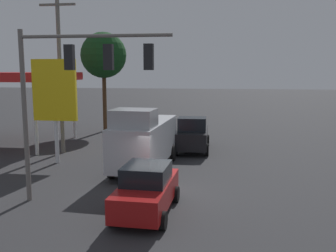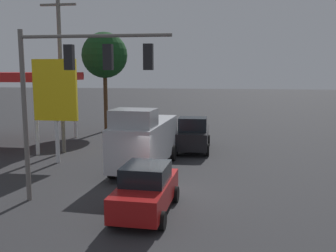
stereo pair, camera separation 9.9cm
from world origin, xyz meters
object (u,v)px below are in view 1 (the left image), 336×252
object	(u,v)px
sedan_waiting	(147,189)
street_tree	(104,56)
price_sign	(55,93)
delivery_truck	(144,140)
utility_pole	(60,72)
traffic_signal_assembly	(76,76)
pickup_parked	(193,135)

from	to	relation	value
sedan_waiting	street_tree	distance (m)	21.46
price_sign	street_tree	size ratio (longest dim) A/B	0.69
sedan_waiting	delivery_truck	world-z (taller)	delivery_truck
street_tree	sedan_waiting	bearing A→B (deg)	111.98
utility_pole	street_tree	xyz separation A→B (m)	(0.01, -9.32, 1.40)
utility_pole	street_tree	world-z (taller)	utility_pole
delivery_truck	utility_pole	bearing A→B (deg)	-115.58
sedan_waiting	traffic_signal_assembly	bearing A→B (deg)	-101.65
pickup_parked	street_tree	distance (m)	12.69
pickup_parked	sedan_waiting	distance (m)	11.77
price_sign	pickup_parked	xyz separation A→B (m)	(-7.76, -4.63, -3.07)
traffic_signal_assembly	utility_pole	world-z (taller)	utility_pole
sedan_waiting	delivery_truck	xyz separation A→B (m)	(1.41, -6.29, 0.74)
traffic_signal_assembly	delivery_truck	xyz separation A→B (m)	(-1.59, -5.56, -3.56)
utility_pole	sedan_waiting	world-z (taller)	utility_pole
sedan_waiting	delivery_truck	distance (m)	6.49
utility_pole	price_sign	xyz separation A→B (m)	(-0.82, 2.71, -1.23)
sedan_waiting	delivery_truck	bearing A→B (deg)	-165.23
traffic_signal_assembly	price_sign	size ratio (longest dim) A/B	1.16
traffic_signal_assembly	pickup_parked	size ratio (longest dim) A/B	1.36
traffic_signal_assembly	delivery_truck	world-z (taller)	traffic_signal_assembly
traffic_signal_assembly	street_tree	xyz separation A→B (m)	(4.73, -18.40, 1.56)
price_sign	delivery_truck	size ratio (longest dim) A/B	0.89
price_sign	delivery_truck	xyz separation A→B (m)	(-5.48, 0.82, -2.49)
utility_pole	sedan_waiting	distance (m)	13.26
traffic_signal_assembly	street_tree	distance (m)	19.06
traffic_signal_assembly	street_tree	bearing A→B (deg)	-75.58
utility_pole	price_sign	size ratio (longest dim) A/B	1.67
delivery_truck	pickup_parked	bearing A→B (deg)	160.96
utility_pole	pickup_parked	xyz separation A→B (m)	(-8.58, -1.92, -4.30)
price_sign	street_tree	bearing A→B (deg)	-86.02
pickup_parked	sedan_waiting	size ratio (longest dim) A/B	1.17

